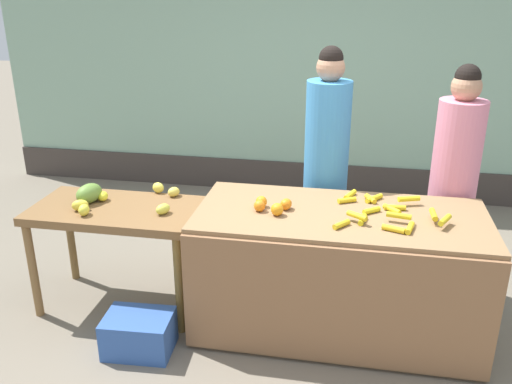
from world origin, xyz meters
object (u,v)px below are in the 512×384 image
object	(u,v)px
vendor_woman_blue_shirt	(326,168)
vendor_woman_pink_shirt	(453,185)
produce_crate	(139,333)
produce_sack	(254,230)

from	to	relation	value
vendor_woman_blue_shirt	vendor_woman_pink_shirt	size ratio (longest dim) A/B	1.05
vendor_woman_pink_shirt	produce_crate	distance (m)	2.48
vendor_woman_pink_shirt	produce_sack	size ratio (longest dim) A/B	3.11
vendor_woman_blue_shirt	produce_sack	world-z (taller)	vendor_woman_blue_shirt
vendor_woman_blue_shirt	produce_crate	xyz separation A→B (m)	(-1.11, -1.21, -0.82)
vendor_woman_blue_shirt	vendor_woman_pink_shirt	distance (m)	0.95
vendor_woman_blue_shirt	produce_crate	bearing A→B (deg)	-132.49
vendor_woman_pink_shirt	produce_crate	xyz separation A→B (m)	(-2.05, -1.16, -0.77)
produce_sack	produce_crate	bearing A→B (deg)	-110.11
produce_sack	vendor_woman_pink_shirt	bearing A→B (deg)	-7.98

